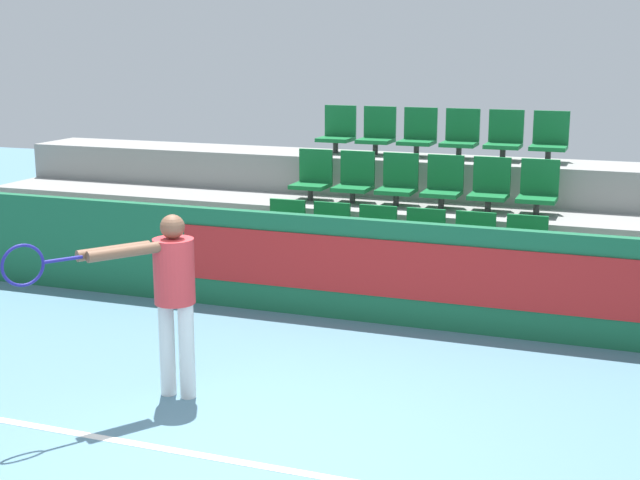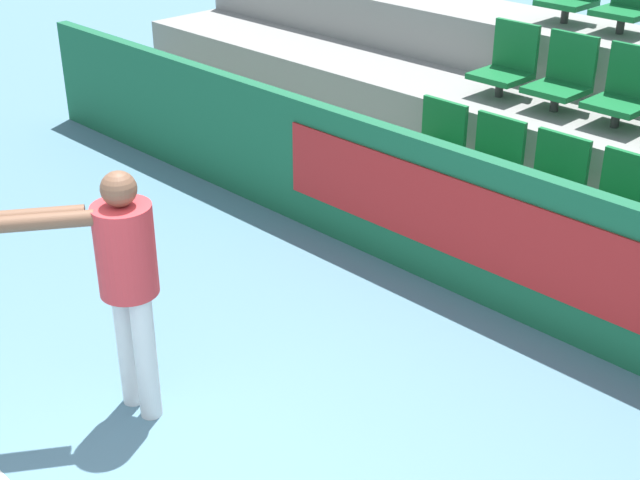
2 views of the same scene
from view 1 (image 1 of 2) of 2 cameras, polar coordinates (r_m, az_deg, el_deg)
name	(u,v)px [view 1 (image 1 of 2)]	position (r m, az deg, el deg)	size (l,w,h in m)	color
ground_plane	(241,464)	(6.48, -5.06, -14.09)	(30.00, 30.00, 0.00)	slate
court_baseline	(242,462)	(6.49, -5.00, -13.99)	(5.22, 0.08, 0.01)	white
barrier_wall	(382,272)	(9.32, 3.99, -2.04)	(12.05, 0.14, 1.10)	#19603D
bleacher_tier_front	(395,287)	(9.92, 4.81, -3.00)	(11.65, 0.94, 0.48)	gray
bleacher_tier_middle	(416,248)	(10.75, 6.18, -0.48)	(11.65, 0.94, 0.97)	gray
bleacher_tier_back	(435,214)	(11.59, 7.36, 1.67)	(11.65, 0.94, 1.45)	gray
stadium_chair_0	(284,230)	(10.35, -2.32, 0.63)	(0.44, 0.43, 0.62)	#333333
stadium_chair_1	(329,234)	(10.16, 0.56, 0.40)	(0.44, 0.43, 0.62)	#333333
stadium_chair_2	(375,237)	(9.99, 3.54, 0.17)	(0.44, 0.43, 0.62)	#333333
stadium_chair_3	(423,241)	(9.85, 6.61, -0.07)	(0.44, 0.43, 0.62)	#333333
stadium_chair_4	(473,245)	(9.74, 9.76, -0.32)	(0.44, 0.43, 0.62)	#333333
stadium_chair_5	(525,249)	(9.66, 12.98, -0.57)	(0.44, 0.43, 0.62)	#333333
stadium_chair_6	(313,178)	(11.13, -0.47, 4.01)	(0.44, 0.43, 0.62)	#333333
stadium_chair_7	(355,180)	(10.95, 2.23, 3.86)	(0.44, 0.43, 0.62)	#333333
stadium_chair_8	(398,182)	(10.79, 5.02, 3.69)	(0.44, 0.43, 0.62)	#333333
stadium_chair_9	(443,185)	(10.66, 7.89, 3.51)	(0.44, 0.43, 0.62)	#333333
stadium_chair_10	(490,188)	(10.56, 10.81, 3.32)	(0.44, 0.43, 0.62)	#333333
stadium_chair_11	(538,190)	(10.49, 13.79, 3.11)	(0.44, 0.43, 0.62)	#333333
stadium_chair_12	(338,132)	(11.95, 1.14, 6.94)	(0.44, 0.43, 0.62)	#333333
stadium_chair_13	(377,133)	(11.78, 3.69, 6.83)	(0.44, 0.43, 0.62)	#333333
stadium_chair_14	(418,135)	(11.64, 6.31, 6.71)	(0.44, 0.43, 0.62)	#333333
stadium_chair_15	(461,136)	(11.52, 8.99, 6.57)	(0.44, 0.43, 0.62)	#333333
stadium_chair_16	(504,138)	(11.42, 11.72, 6.41)	(0.44, 0.43, 0.62)	#333333
stadium_chair_17	(550,140)	(11.35, 14.48, 6.24)	(0.44, 0.43, 0.62)	#333333
tennis_player	(167,286)	(7.33, -9.79, -2.94)	(0.94, 1.32, 1.55)	silver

